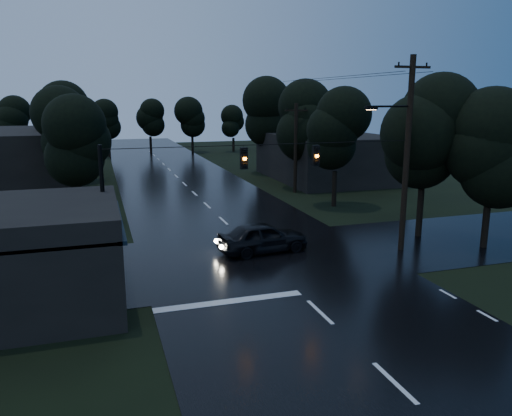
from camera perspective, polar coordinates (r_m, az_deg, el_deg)
ground at (r=15.49m, az=15.53°, el=-18.74°), size 160.00×160.00×0.00m
main_road at (r=42.38m, az=-7.04°, el=1.63°), size 12.00×120.00×0.02m
cross_street at (r=25.42m, az=0.64°, el=-5.66°), size 60.00×9.00×0.02m
building_far_right at (r=50.18m, az=7.98°, el=5.83°), size 10.00×14.00×4.40m
building_far_left at (r=51.61m, az=-24.82°, el=5.32°), size 10.00×16.00×5.00m
utility_pole_main at (r=26.71m, az=16.73°, el=6.25°), size 3.50×0.30×10.00m
utility_pole_far at (r=42.25m, az=4.55°, el=6.97°), size 2.00×0.30×7.50m
anchor_pole_left at (r=22.47m, az=-16.97°, el=-0.70°), size 0.18×0.18×6.00m
span_signals at (r=23.54m, az=2.74°, el=5.96°), size 15.00×0.37×1.12m
tree_corner_near at (r=29.77m, az=18.81°, el=8.13°), size 4.48×4.48×9.44m
tree_corner_far at (r=28.81m, az=25.47°, el=5.96°), size 3.92×3.92×8.26m
tree_left_a at (r=33.07m, az=-20.20°, el=7.09°), size 3.92×3.92×8.26m
tree_left_b at (r=41.04m, az=-20.68°, el=8.49°), size 4.20×4.20×8.85m
tree_left_c at (r=51.03m, az=-20.89°, el=9.53°), size 4.48×4.48×9.44m
tree_right_a at (r=36.95m, az=9.16°, el=8.77°), size 4.20×4.20×8.85m
tree_right_b at (r=44.44m, az=5.18°, el=9.96°), size 4.48×4.48×9.44m
tree_right_c at (r=53.98m, az=1.61°, el=10.84°), size 4.76×4.76×10.03m
car at (r=26.05m, az=0.79°, el=-3.36°), size 4.91×2.40×1.61m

